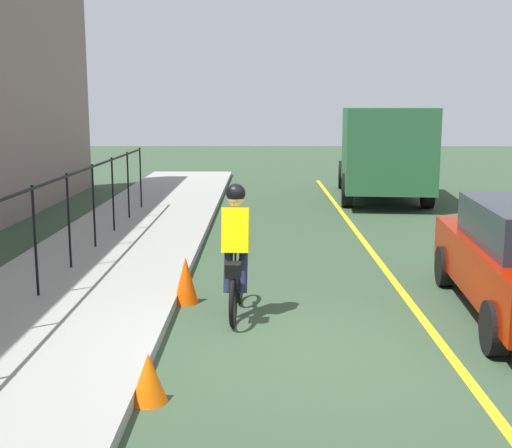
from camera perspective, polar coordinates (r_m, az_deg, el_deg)
name	(u,v)px	position (r m, az deg, el deg)	size (l,w,h in m)	color
ground_plane	(311,353)	(7.90, 4.77, -10.98)	(80.00, 80.00, 0.00)	#30442F
lane_line_centre	(448,353)	(8.18, 16.22, -10.60)	(36.00, 0.12, 0.01)	yellow
sidewalk	(21,346)	(8.34, -19.58, -9.85)	(40.00, 3.20, 0.15)	gray
iron_fence	(12,226)	(9.07, -20.29, -0.17)	(18.44, 0.04, 1.60)	black
cyclist_lead	(236,251)	(8.93, -1.74, -2.36)	(1.71, 0.38, 1.83)	black
box_truck_background	(383,148)	(20.77, 10.86, 6.41)	(6.90, 3.04, 2.78)	#285C36
traffic_cone_near	(186,280)	(9.72, -6.06, -4.81)	(0.36, 0.36, 0.69)	#EF4C04
traffic_cone_far	(149,378)	(6.66, -9.22, -12.93)	(0.36, 0.36, 0.50)	#F16108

